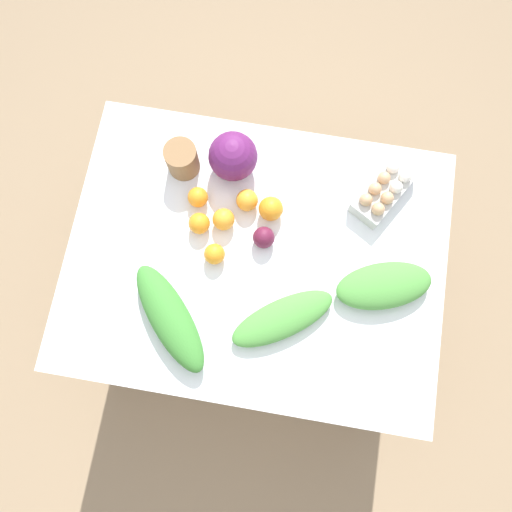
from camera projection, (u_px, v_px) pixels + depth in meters
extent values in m
plane|color=#937A5B|center=(256.00, 294.00, 2.45)|extent=(8.00, 8.00, 0.00)
cube|color=silver|center=(256.00, 258.00, 1.70)|extent=(1.28, 0.98, 0.03)
cylinder|color=olive|center=(96.00, 359.00, 2.01)|extent=(0.06, 0.06, 0.75)
cylinder|color=olive|center=(383.00, 410.00, 1.96)|extent=(0.06, 0.06, 0.75)
cylinder|color=olive|center=(143.00, 164.00, 2.20)|extent=(0.06, 0.06, 0.75)
cylinder|color=olive|center=(405.00, 206.00, 2.16)|extent=(0.06, 0.06, 0.75)
sphere|color=#601E5B|center=(233.00, 156.00, 1.69)|extent=(0.17, 0.17, 0.17)
cube|color=#B7B7B2|center=(383.00, 192.00, 1.71)|extent=(0.22, 0.26, 0.06)
sphere|color=tan|center=(378.00, 209.00, 1.65)|extent=(0.04, 0.04, 0.04)
sphere|color=tan|center=(387.00, 198.00, 1.66)|extent=(0.04, 0.04, 0.04)
sphere|color=white|center=(396.00, 187.00, 1.67)|extent=(0.04, 0.04, 0.04)
sphere|color=white|center=(405.00, 176.00, 1.68)|extent=(0.04, 0.04, 0.04)
sphere|color=tan|center=(366.00, 200.00, 1.66)|extent=(0.04, 0.04, 0.04)
sphere|color=tan|center=(375.00, 189.00, 1.67)|extent=(0.04, 0.04, 0.04)
sphere|color=tan|center=(384.00, 178.00, 1.68)|extent=(0.04, 0.04, 0.04)
sphere|color=white|center=(393.00, 167.00, 1.69)|extent=(0.04, 0.04, 0.04)
cylinder|color=olive|center=(182.00, 159.00, 1.71)|extent=(0.11, 0.11, 0.12)
ellipsoid|color=#4C933D|center=(283.00, 319.00, 1.61)|extent=(0.36, 0.30, 0.06)
ellipsoid|color=#3D8433|center=(170.00, 318.00, 1.60)|extent=(0.35, 0.38, 0.09)
ellipsoid|color=#4C933D|center=(384.00, 286.00, 1.63)|extent=(0.35, 0.25, 0.08)
sphere|color=#5B1933|center=(264.00, 237.00, 1.67)|extent=(0.07, 0.07, 0.07)
sphere|color=orange|center=(199.00, 223.00, 1.68)|extent=(0.07, 0.07, 0.07)
sphere|color=orange|center=(224.00, 219.00, 1.68)|extent=(0.08, 0.08, 0.08)
sphere|color=orange|center=(214.00, 254.00, 1.66)|extent=(0.07, 0.07, 0.07)
sphere|color=orange|center=(198.00, 197.00, 1.70)|extent=(0.07, 0.07, 0.07)
sphere|color=orange|center=(271.00, 209.00, 1.69)|extent=(0.08, 0.08, 0.08)
sphere|color=orange|center=(247.00, 200.00, 1.70)|extent=(0.08, 0.08, 0.08)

